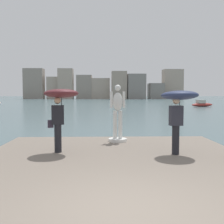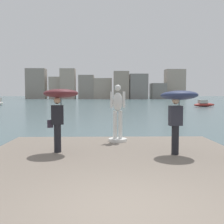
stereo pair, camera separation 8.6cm
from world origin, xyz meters
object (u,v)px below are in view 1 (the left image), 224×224
at_px(statue_white_figure, 118,117).
at_px(onlooker_right, 179,102).
at_px(onlooker_left, 60,101).
at_px(boat_far, 202,104).

distance_m(statue_white_figure, onlooker_right, 2.97).
relative_size(onlooker_left, onlooker_right, 1.03).
distance_m(onlooker_right, boat_far, 42.03).
distance_m(onlooker_left, boat_far, 43.07).
distance_m(statue_white_figure, boat_far, 40.51).
height_order(statue_white_figure, onlooker_left, statue_white_figure).
bearing_deg(onlooker_right, onlooker_left, 173.61).
height_order(onlooker_left, boat_far, onlooker_left).
bearing_deg(boat_far, onlooker_left, -115.20).
xyz_separation_m(onlooker_right, boat_far, (14.70, 39.35, -1.57)).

